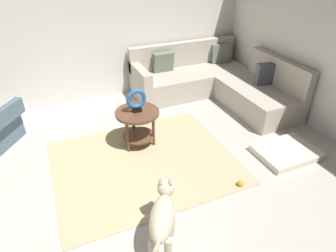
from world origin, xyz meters
name	(u,v)px	position (x,y,z in m)	size (l,w,h in m)	color
ground_plane	(153,205)	(0.00, 0.00, -0.05)	(6.00, 6.00, 0.10)	#B7B2A8
wall_back	(86,22)	(0.00, 2.94, 1.35)	(6.00, 0.12, 2.70)	silver
area_rug	(144,162)	(0.15, 0.70, 0.01)	(2.30, 1.90, 0.01)	tan
sectional_couch	(214,83)	(1.99, 2.01, 0.29)	(2.20, 2.25, 0.88)	#B2A899
side_table	(138,119)	(0.22, 1.12, 0.42)	(0.60, 0.60, 0.54)	brown
torus_sculpture	(136,100)	(0.22, 1.12, 0.71)	(0.28, 0.08, 0.33)	black
dog_bed_mat	(286,152)	(1.98, 0.08, 0.04)	(0.80, 0.60, 0.09)	beige
dog	(163,216)	(-0.10, -0.53, 0.38)	(0.47, 0.76, 0.63)	beige
dog_toy_ball	(240,183)	(1.05, -0.18, 0.04)	(0.08, 0.08, 0.08)	orange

